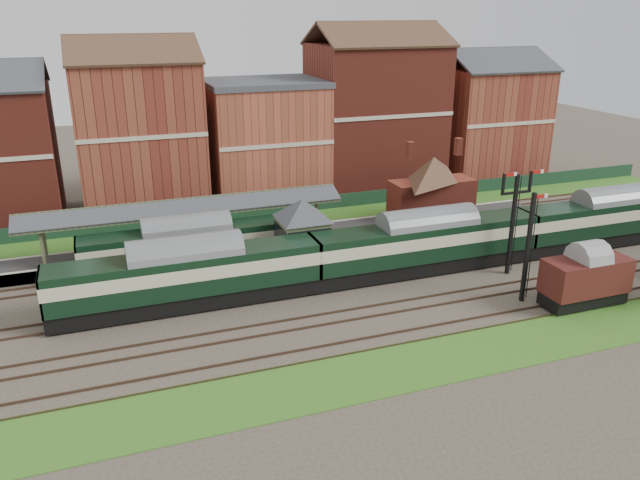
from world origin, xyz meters
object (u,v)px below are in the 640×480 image
object	(u,v)px
semaphore_bracket	(513,217)
goods_van_a	(585,278)
signal_box	(303,234)
platform_railcar	(188,245)
dmu_train	(427,242)

from	to	relation	value
semaphore_bracket	goods_van_a	distance (m)	7.15
signal_box	platform_railcar	size ratio (longest dim) A/B	0.36
semaphore_bracket	dmu_train	bearing A→B (deg)	157.26
signal_box	semaphore_bracket	distance (m)	16.16
signal_box	dmu_train	size ratio (longest dim) A/B	0.11
signal_box	goods_van_a	xyz separation A→B (m)	(16.55, -12.25, -1.12)
signal_box	dmu_train	world-z (taller)	signal_box
signal_box	semaphore_bracket	size ratio (longest dim) A/B	0.73
semaphore_bracket	platform_railcar	xyz separation A→B (m)	(-23.47, 9.00, -2.40)
dmu_train	platform_railcar	xyz separation A→B (m)	(-17.50, 6.50, -0.27)
dmu_train	goods_van_a	size ratio (longest dim) A/B	9.28
platform_railcar	goods_van_a	distance (m)	29.39
semaphore_bracket	signal_box	bearing A→B (deg)	159.08
semaphore_bracket	dmu_train	size ratio (longest dim) A/B	0.15
platform_railcar	goods_van_a	world-z (taller)	platform_railcar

